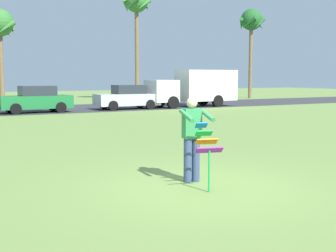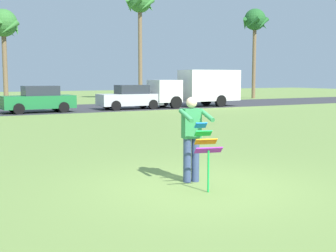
# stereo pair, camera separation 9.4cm
# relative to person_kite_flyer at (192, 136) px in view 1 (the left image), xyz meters

# --- Properties ---
(ground_plane) EXTENTS (120.00, 120.00, 0.00)m
(ground_plane) POSITION_rel_person_kite_flyer_xyz_m (-0.01, -0.39, -0.95)
(ground_plane) COLOR olive
(road_strip) EXTENTS (120.00, 8.00, 0.01)m
(road_strip) POSITION_rel_person_kite_flyer_xyz_m (-0.01, 21.96, -0.95)
(road_strip) COLOR #38383D
(road_strip) RESTS_ON ground
(person_kite_flyer) EXTENTS (0.61, 0.71, 1.73)m
(person_kite_flyer) POSITION_rel_person_kite_flyer_xyz_m (0.00, 0.00, 0.00)
(person_kite_flyer) COLOR #384772
(person_kite_flyer) RESTS_ON ground
(kite_held) EXTENTS (0.53, 0.70, 1.26)m
(kite_held) POSITION_rel_person_kite_flyer_xyz_m (-0.11, -0.69, -0.08)
(kite_held) COLOR blue
(kite_held) RESTS_ON ground
(parked_car_green) EXTENTS (4.25, 1.93, 1.60)m
(parked_car_green) POSITION_rel_person_kite_flyer_xyz_m (1.19, 19.57, -0.18)
(parked_car_green) COLOR #1E7238
(parked_car_green) RESTS_ON ground
(parked_car_silver) EXTENTS (4.22, 1.88, 1.60)m
(parked_car_silver) POSITION_rel_person_kite_flyer_xyz_m (7.14, 19.56, -0.18)
(parked_car_silver) COLOR silver
(parked_car_silver) RESTS_ON ground
(parked_truck_white_box) EXTENTS (6.74, 2.21, 2.62)m
(parked_truck_white_box) POSITION_rel_person_kite_flyer_xyz_m (12.54, 19.56, 0.46)
(parked_truck_white_box) COLOR silver
(parked_truck_white_box) RESTS_ON ground
(palm_tree_right_near) EXTENTS (2.58, 2.71, 7.29)m
(palm_tree_right_near) POSITION_rel_person_kite_flyer_xyz_m (0.72, 28.96, 5.01)
(palm_tree_right_near) COLOR brown
(palm_tree_right_near) RESTS_ON ground
(palm_tree_centre_far) EXTENTS (2.58, 2.71, 9.92)m
(palm_tree_centre_far) POSITION_rel_person_kite_flyer_xyz_m (12.41, 29.39, 7.43)
(palm_tree_centre_far) COLOR brown
(palm_tree_centre_far) RESTS_ON ground
(palm_tree_far_left) EXTENTS (2.58, 2.71, 8.79)m
(palm_tree_far_left) POSITION_rel_person_kite_flyer_xyz_m (24.08, 27.77, 6.40)
(palm_tree_far_left) COLOR brown
(palm_tree_far_left) RESTS_ON ground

